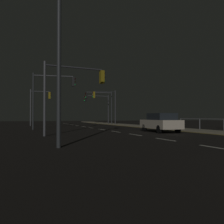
{
  "coord_description": "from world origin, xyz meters",
  "views": [
    {
      "loc": [
        -7.6,
        -3.46,
        1.29
      ],
      "look_at": [
        1.73,
        22.72,
        1.8
      ],
      "focal_mm": 40.86,
      "sensor_mm": 36.0,
      "label": 1
    }
  ],
  "objects": [
    {
      "name": "sidewalk_right",
      "position": [
        6.91,
        17.5,
        0.07
      ],
      "size": [
        2.15,
        77.0,
        0.14
      ],
      "primitive_type": "cube",
      "color": "gray",
      "rests_on": "ground"
    },
    {
      "name": "traffic_light_far_left",
      "position": [
        4.1,
        35.06,
        3.85
      ],
      "size": [
        4.51,
        0.39,
        5.22
      ],
      "color": "#2D3033",
      "rests_on": "sidewalk_right"
    },
    {
      "name": "traffic_light_mid_left",
      "position": [
        4.37,
        37.38,
        3.6
      ],
      "size": [
        4.46,
        0.85,
        4.86
      ],
      "color": "#38383D",
      "rests_on": "sidewalk_right"
    },
    {
      "name": "traffic_light_overhead_east",
      "position": [
        -5.19,
        33.8,
        3.55
      ],
      "size": [
        2.89,
        0.34,
        5.11
      ],
      "color": "#4C4C51",
      "rests_on": "ground"
    },
    {
      "name": "car",
      "position": [
        3.29,
        15.09,
        0.82
      ],
      "size": [
        2.06,
        4.49,
        1.57
      ],
      "color": "beige",
      "rests_on": "ground"
    },
    {
      "name": "lane_edge_line",
      "position": [
        5.58,
        22.5,
        0.01
      ],
      "size": [
        0.14,
        53.0,
        0.01
      ],
      "color": "gold",
      "rests_on": "ground"
    },
    {
      "name": "traffic_light_mid_right",
      "position": [
        -4.19,
        14.03,
        3.53
      ],
      "size": [
        4.44,
        0.76,
        4.96
      ],
      "color": "#4C4C51",
      "rests_on": "ground"
    },
    {
      "name": "ground_plane",
      "position": [
        0.0,
        17.5,
        0.0
      ],
      "size": [
        112.0,
        112.0,
        0.0
      ],
      "primitive_type": "plane",
      "color": "black",
      "rests_on": "ground"
    },
    {
      "name": "street_lamp_far_end",
      "position": [
        -5.93,
        7.22,
        4.24
      ],
      "size": [
        1.56,
        0.46,
        7.1
      ],
      "color": "#2D3033",
      "rests_on": "ground"
    },
    {
      "name": "traffic_light_near_left",
      "position": [
        -4.76,
        22.57,
        3.98
      ],
      "size": [
        4.22,
        0.7,
        5.64
      ],
      "color": "#2D3033",
      "rests_on": "ground"
    },
    {
      "name": "lane_markings_center",
      "position": [
        0.0,
        21.0,
        0.01
      ],
      "size": [
        0.14,
        50.0,
        0.01
      ],
      "color": "silver",
      "rests_on": "ground"
    },
    {
      "name": "traffic_light_far_right",
      "position": [
        4.58,
        33.76,
        3.83
      ],
      "size": [
        3.77,
        0.34,
        5.24
      ],
      "color": "#38383D",
      "rests_on": "sidewalk_right"
    }
  ]
}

